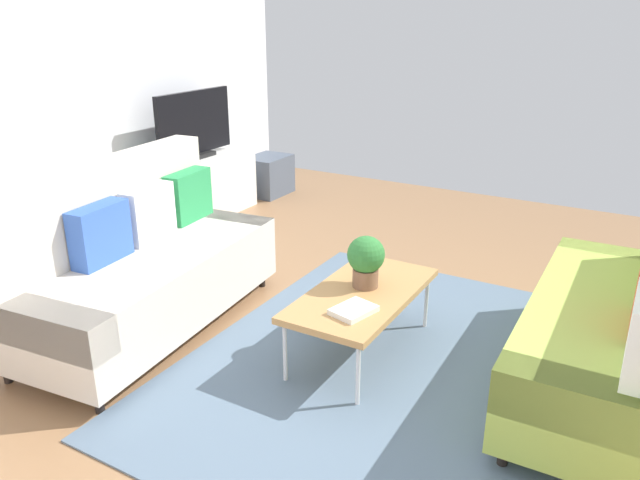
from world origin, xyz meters
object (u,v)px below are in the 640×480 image
object	(u,v)px
coffee_table	(362,295)
vase_0	(148,159)
tv_console	(197,188)
bottle_0	(169,156)
couch_green	(629,325)
storage_trunk	(268,175)
couch_beige	(140,262)
potted_plant	(366,259)
table_book_0	(354,310)
tv	(194,125)

from	to	relation	value
coffee_table	vase_0	size ratio (longest dim) A/B	5.88
tv_console	bottle_0	size ratio (longest dim) A/B	7.65
couch_green	tv_console	world-z (taller)	couch_green
storage_trunk	couch_green	bearing A→B (deg)	-120.83
couch_beige	storage_trunk	bearing A→B (deg)	-166.09
couch_green	bottle_0	size ratio (longest dim) A/B	10.46
couch_green	coffee_table	xyz separation A→B (m)	(-0.28, 1.42, -0.05)
couch_beige	bottle_0	distance (m)	1.92
couch_beige	potted_plant	world-z (taller)	couch_beige
vase_0	table_book_0	bearing A→B (deg)	-114.02
tv	vase_0	bearing A→B (deg)	173.12
coffee_table	tv_console	world-z (taller)	tv_console
couch_green	potted_plant	size ratio (longest dim) A/B	5.94
coffee_table	bottle_0	distance (m)	2.82
couch_beige	vase_0	xyz separation A→B (m)	(1.34, 1.23, 0.28)
tv	vase_0	world-z (taller)	tv
table_book_0	bottle_0	size ratio (longest dim) A/B	1.31
vase_0	bottle_0	xyz separation A→B (m)	(0.18, -0.09, -0.00)
table_book_0	bottle_0	bearing A→B (deg)	62.12
couch_green	bottle_0	xyz separation A→B (m)	(0.84, 3.98, 0.28)
couch_beige	storage_trunk	world-z (taller)	couch_beige
coffee_table	vase_0	xyz separation A→B (m)	(0.94, 2.65, 0.34)
table_book_0	bottle_0	xyz separation A→B (m)	(1.40, 2.64, 0.30)
tv	bottle_0	xyz separation A→B (m)	(-0.40, -0.02, -0.22)
couch_green	tv_console	size ratio (longest dim) A/B	1.37
vase_0	storage_trunk	bearing A→B (deg)	-5.10
potted_plant	tv	bearing A→B (deg)	60.49
table_book_0	vase_0	distance (m)	3.01
tv_console	table_book_0	bearing A→B (deg)	-123.83
couch_beige	coffee_table	world-z (taller)	couch_beige
couch_beige	storage_trunk	size ratio (longest dim) A/B	3.80
couch_green	table_book_0	xyz separation A→B (m)	(-0.56, 1.34, -0.01)
coffee_table	tv	xyz separation A→B (m)	(1.52, 2.58, 0.56)
couch_green	coffee_table	bearing A→B (deg)	100.31
tv	vase_0	distance (m)	0.62
potted_plant	table_book_0	world-z (taller)	potted_plant
couch_beige	coffee_table	bearing A→B (deg)	99.77
potted_plant	storage_trunk	bearing A→B (deg)	44.24
storage_trunk	tv_console	bearing A→B (deg)	174.81
storage_trunk	potted_plant	xyz separation A→B (m)	(-2.55, -2.48, 0.38)
table_book_0	tv_console	bearing A→B (deg)	56.17
bottle_0	couch_beige	bearing A→B (deg)	-143.19
bottle_0	potted_plant	bearing A→B (deg)	-112.44
tv	table_book_0	world-z (taller)	tv
table_book_0	couch_beige	bearing A→B (deg)	94.62
storage_trunk	bottle_0	world-z (taller)	bottle_0
tv	potted_plant	distance (m)	2.97
storage_trunk	potted_plant	distance (m)	3.58
coffee_table	bottle_0	world-z (taller)	bottle_0
tv	storage_trunk	xyz separation A→B (m)	(1.10, -0.08, -0.73)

